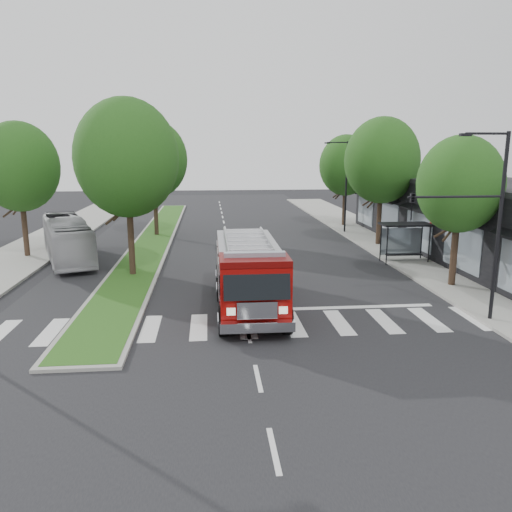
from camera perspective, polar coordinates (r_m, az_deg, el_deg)
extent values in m
plane|color=black|center=(24.09, -1.65, -5.52)|extent=(140.00, 140.00, 0.00)
cube|color=gray|center=(36.48, 17.25, 0.12)|extent=(5.00, 80.00, 0.15)
cube|color=gray|center=(36.13, -26.40, -0.72)|extent=(5.00, 80.00, 0.15)
cube|color=gray|center=(41.80, -11.54, 1.87)|extent=(3.00, 50.00, 0.14)
cube|color=#154915|center=(41.78, -11.54, 1.97)|extent=(2.60, 49.50, 0.02)
cube|color=black|center=(38.05, 23.76, 3.82)|extent=(8.00, 30.00, 5.00)
cylinder|color=black|center=(32.91, 14.74, 1.10)|extent=(0.08, 0.08, 2.50)
cylinder|color=black|center=(33.97, 19.18, 1.16)|extent=(0.08, 0.08, 2.50)
cylinder|color=black|center=(34.02, 14.06, 1.48)|extent=(0.08, 0.08, 2.50)
cylinder|color=black|center=(35.04, 18.38, 1.53)|extent=(0.08, 0.08, 2.50)
cube|color=black|center=(33.75, 16.75, 3.49)|extent=(3.20, 1.60, 0.12)
cube|color=#8C99A5|center=(34.59, 16.20, 1.62)|extent=(2.80, 0.04, 1.80)
cube|color=black|center=(34.09, 16.55, 0.17)|extent=(2.40, 0.40, 0.08)
cylinder|color=black|center=(28.61, 21.69, 0.31)|extent=(0.36, 0.36, 3.74)
ellipsoid|color=black|center=(28.15, 22.26, 7.61)|extent=(4.40, 4.40, 5.06)
cylinder|color=black|center=(39.46, 13.88, 4.30)|extent=(0.36, 0.36, 4.40)
ellipsoid|color=black|center=(39.15, 14.20, 10.55)|extent=(5.60, 5.60, 6.44)
cylinder|color=black|center=(48.97, 10.05, 5.65)|extent=(0.36, 0.36, 3.96)
ellipsoid|color=black|center=(48.71, 10.22, 10.18)|extent=(5.00, 5.00, 5.75)
cylinder|color=black|center=(29.69, -14.09, 2.06)|extent=(0.36, 0.36, 4.62)
ellipsoid|color=black|center=(29.28, -14.55, 10.80)|extent=(5.80, 5.80, 6.67)
cylinder|color=black|center=(43.46, -11.38, 5.10)|extent=(0.36, 0.36, 4.40)
ellipsoid|color=black|center=(43.17, -11.62, 10.77)|extent=(5.60, 5.60, 6.44)
cylinder|color=black|center=(37.46, -24.91, 2.97)|extent=(0.36, 0.36, 4.18)
ellipsoid|color=black|center=(37.12, -25.47, 9.20)|extent=(5.20, 5.20, 5.98)
cylinder|color=black|center=(23.05, 26.00, 2.68)|extent=(0.16, 0.16, 8.00)
cylinder|color=black|center=(22.37, 24.92, 12.58)|extent=(1.80, 0.10, 0.10)
cube|color=black|center=(21.94, 22.82, 12.66)|extent=(0.45, 0.20, 0.12)
cylinder|color=black|center=(21.92, 21.84, 6.30)|extent=(4.00, 0.10, 0.10)
imported|color=black|center=(21.20, 17.40, 5.36)|extent=(0.18, 0.22, 1.10)
cylinder|color=black|center=(44.68, 10.25, 7.65)|extent=(0.16, 0.16, 8.00)
cylinder|color=black|center=(44.34, 9.30, 12.70)|extent=(1.80, 0.10, 0.10)
cube|color=black|center=(44.12, 8.14, 12.67)|extent=(0.45, 0.20, 0.12)
cube|color=#580504|center=(23.68, -0.88, -4.43)|extent=(2.82, 9.32, 0.28)
cube|color=maroon|center=(24.24, -1.04, -1.20)|extent=(2.81, 7.11, 2.22)
cube|color=maroon|center=(20.07, -0.17, -4.01)|extent=(2.78, 2.01, 2.33)
cube|color=#B2B2B7|center=(24.00, -1.05, 1.51)|extent=(2.81, 7.11, 0.13)
cylinder|color=#B2B2B7|center=(23.91, -3.44, 1.99)|extent=(0.15, 6.65, 0.11)
cylinder|color=#B2B2B7|center=(24.05, 1.32, 2.07)|extent=(0.15, 6.65, 0.11)
cube|color=silver|center=(19.19, 0.17, -8.08)|extent=(2.88, 0.40, 0.39)
cube|color=#8C99A5|center=(19.71, -0.17, 0.18)|extent=(2.44, 0.40, 0.20)
cylinder|color=black|center=(20.02, -3.75, -7.40)|extent=(0.39, 1.22, 1.22)
cylinder|color=black|center=(20.23, 3.54, -7.19)|extent=(0.39, 1.22, 1.22)
cylinder|color=black|center=(24.46, -4.02, -3.78)|extent=(0.39, 1.22, 1.22)
cylinder|color=black|center=(24.63, 1.93, -3.65)|extent=(0.39, 1.22, 1.22)
cylinder|color=black|center=(27.03, -4.13, -2.25)|extent=(0.39, 1.22, 1.22)
cylinder|color=black|center=(27.18, 1.25, -2.14)|extent=(0.39, 1.22, 1.22)
imported|color=#AEADB2|center=(35.54, -20.77, 1.80)|extent=(5.82, 10.51, 2.87)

